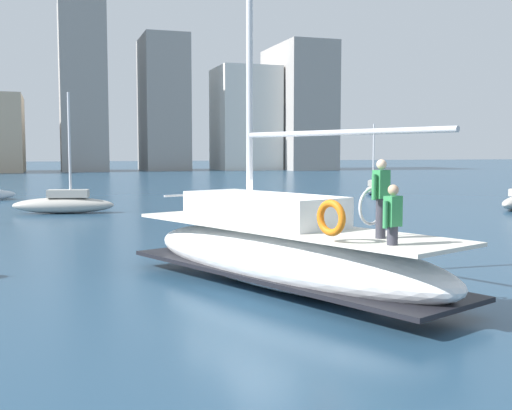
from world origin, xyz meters
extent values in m
plane|color=navy|center=(0.00, 0.00, 0.00)|extent=(400.00, 400.00, 0.00)
ellipsoid|color=white|center=(-0.09, -0.17, 0.70)|extent=(5.86, 9.79, 1.40)
cube|color=black|center=(-0.09, -0.17, 0.39)|extent=(5.81, 9.63, 0.10)
cube|color=beige|center=(-0.09, -0.17, 1.44)|extent=(5.50, 9.28, 0.08)
cube|color=white|center=(-0.36, 0.50, 1.83)|extent=(3.19, 4.63, 0.70)
cylinder|color=#B7B7BC|center=(0.55, -1.73, 3.60)|extent=(2.29, 5.38, 0.12)
cylinder|color=silver|center=(-1.76, 3.92, 1.95)|extent=(0.86, 0.40, 0.06)
torus|color=orange|center=(-0.18, -3.06, 1.95)|extent=(0.39, 0.70, 0.70)
cylinder|color=#33333D|center=(1.00, -2.84, 1.88)|extent=(0.20, 0.20, 0.80)
cube|color=#338C4C|center=(1.00, -2.84, 2.56)|extent=(0.37, 0.31, 0.56)
sphere|color=beige|center=(1.00, -2.84, 2.95)|extent=(0.20, 0.20, 0.20)
cylinder|color=#338C4C|center=(0.80, -2.92, 2.51)|extent=(0.09, 0.09, 0.50)
cylinder|color=#338C4C|center=(1.21, -2.75, 2.51)|extent=(0.09, 0.09, 0.50)
cylinder|color=#33333D|center=(0.77, -3.71, 1.66)|extent=(0.20, 0.20, 0.35)
cube|color=#338C4C|center=(0.77, -3.71, 2.11)|extent=(0.37, 0.31, 0.56)
sphere|color=tan|center=(0.77, -3.71, 2.50)|extent=(0.20, 0.20, 0.20)
cylinder|color=#338C4C|center=(0.56, -3.79, 2.06)|extent=(0.09, 0.09, 0.50)
cylinder|color=#338C4C|center=(0.97, -3.63, 2.06)|extent=(0.09, 0.09, 0.50)
torus|color=silver|center=(0.91, -2.61, 2.10)|extent=(0.73, 0.34, 0.76)
ellipsoid|color=#B7B2A8|center=(17.78, 28.62, 0.32)|extent=(2.99, 3.79, 0.64)
cube|color=#B7B2A8|center=(17.89, 28.79, 0.84)|extent=(1.39, 1.65, 0.40)
cylinder|color=silver|center=(17.95, 28.87, 2.95)|extent=(0.11, 0.11, 4.62)
ellipsoid|color=#B7B2A8|center=(-4.60, 20.27, 0.42)|extent=(5.27, 2.25, 0.83)
cube|color=#B7B2A8|center=(-4.35, 20.21, 1.03)|extent=(2.17, 1.20, 0.40)
cylinder|color=silver|center=(-4.22, 20.19, 3.52)|extent=(0.13, 0.13, 5.38)
cube|color=#C6AD8E|center=(-12.34, 93.55, 5.95)|extent=(6.72, 14.58, 11.89)
cube|color=gray|center=(0.12, 93.41, 13.67)|extent=(7.08, 12.43, 27.34)
cube|color=gray|center=(13.39, 94.52, 11.17)|extent=(7.22, 12.27, 22.35)
cube|color=silver|center=(27.31, 92.53, 8.77)|extent=(10.17, 10.91, 17.53)
cube|color=gray|center=(36.90, 91.82, 10.81)|extent=(8.37, 17.19, 21.62)
camera|label=1|loc=(-5.23, -14.03, 3.21)|focal=44.75mm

